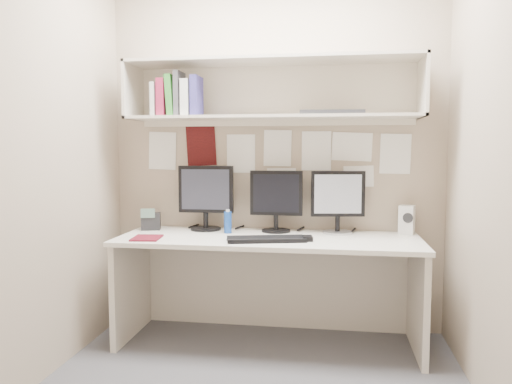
# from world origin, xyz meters

# --- Properties ---
(wall_back) EXTENTS (2.40, 0.02, 2.60)m
(wall_back) POSITION_xyz_m (0.00, 1.00, 1.30)
(wall_back) COLOR tan
(wall_back) RESTS_ON ground
(wall_front) EXTENTS (2.40, 0.02, 2.60)m
(wall_front) POSITION_xyz_m (0.00, -1.00, 1.30)
(wall_front) COLOR tan
(wall_front) RESTS_ON ground
(wall_left) EXTENTS (0.02, 2.00, 2.60)m
(wall_left) POSITION_xyz_m (-1.20, 0.00, 1.30)
(wall_left) COLOR tan
(wall_left) RESTS_ON ground
(wall_right) EXTENTS (0.02, 2.00, 2.60)m
(wall_right) POSITION_xyz_m (1.20, 0.00, 1.30)
(wall_right) COLOR tan
(wall_right) RESTS_ON ground
(desk) EXTENTS (2.00, 0.70, 0.73)m
(desk) POSITION_xyz_m (0.00, 0.65, 0.37)
(desk) COLOR silver
(desk) RESTS_ON floor
(overhead_hutch) EXTENTS (2.00, 0.38, 0.40)m
(overhead_hutch) POSITION_xyz_m (0.00, 0.86, 1.72)
(overhead_hutch) COLOR beige
(overhead_hutch) RESTS_ON wall_back
(pinned_papers) EXTENTS (1.92, 0.01, 0.48)m
(pinned_papers) POSITION_xyz_m (0.00, 0.99, 1.25)
(pinned_papers) COLOR white
(pinned_papers) RESTS_ON wall_back
(monitor_left) EXTENTS (0.40, 0.22, 0.46)m
(monitor_left) POSITION_xyz_m (-0.48, 0.87, 0.98)
(monitor_left) COLOR black
(monitor_left) RESTS_ON desk
(monitor_center) EXTENTS (0.37, 0.20, 0.43)m
(monitor_center) POSITION_xyz_m (0.03, 0.87, 0.97)
(monitor_center) COLOR black
(monitor_center) RESTS_ON desk
(monitor_right) EXTENTS (0.37, 0.20, 0.43)m
(monitor_right) POSITION_xyz_m (0.46, 0.87, 0.97)
(monitor_right) COLOR #A5A5AA
(monitor_right) RESTS_ON desk
(keyboard) EXTENTS (0.52, 0.29, 0.02)m
(keyboard) POSITION_xyz_m (0.00, 0.49, 0.74)
(keyboard) COLOR black
(keyboard) RESTS_ON desk
(mouse) EXTENTS (0.08, 0.11, 0.03)m
(mouse) POSITION_xyz_m (0.26, 0.55, 0.75)
(mouse) COLOR black
(mouse) RESTS_ON desk
(speaker) EXTENTS (0.12, 0.13, 0.20)m
(speaker) POSITION_xyz_m (0.93, 0.90, 0.83)
(speaker) COLOR silver
(speaker) RESTS_ON desk
(blue_bottle) EXTENTS (0.05, 0.05, 0.16)m
(blue_bottle) POSITION_xyz_m (-0.30, 0.75, 0.81)
(blue_bottle) COLOR navy
(blue_bottle) RESTS_ON desk
(maroon_notebook) EXTENTS (0.20, 0.23, 0.01)m
(maroon_notebook) POSITION_xyz_m (-0.78, 0.45, 0.74)
(maroon_notebook) COLOR #5D0F1D
(maroon_notebook) RESTS_ON desk
(desk_phone) EXTENTS (0.16, 0.15, 0.16)m
(desk_phone) POSITION_xyz_m (-0.88, 0.82, 0.79)
(desk_phone) COLOR black
(desk_phone) RESTS_ON desk
(book_stack) EXTENTS (0.33, 0.19, 0.30)m
(book_stack) POSITION_xyz_m (-0.65, 0.75, 1.67)
(book_stack) COLOR #BBBBB5
(book_stack) RESTS_ON overhead_hutch
(hutch_tray) EXTENTS (0.43, 0.19, 0.03)m
(hutch_tray) POSITION_xyz_m (0.41, 0.77, 1.56)
(hutch_tray) COLOR black
(hutch_tray) RESTS_ON overhead_hutch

